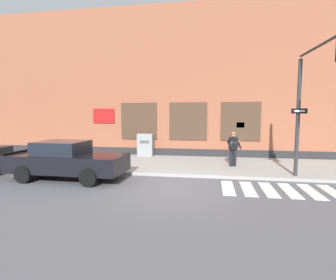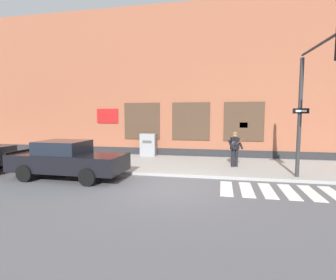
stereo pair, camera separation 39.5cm
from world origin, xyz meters
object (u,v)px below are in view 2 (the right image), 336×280
red_car (68,160)px  utility_box (148,145)px  busker (235,147)px  traffic_light (315,87)px

red_car → utility_box: red_car is taller
red_car → busker: (6.72, 3.14, 0.30)m
traffic_light → utility_box: size_ratio=3.60×
red_car → utility_box: 5.85m
utility_box → busker: bearing=-26.3°
busker → utility_box: bearing=153.7°
busker → utility_box: busker is taller
red_car → traffic_light: traffic_light is taller
traffic_light → utility_box: traffic_light is taller
traffic_light → utility_box: bearing=144.2°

